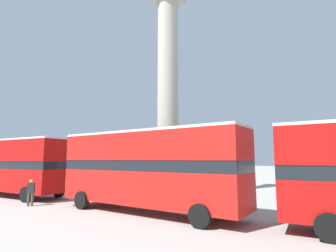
% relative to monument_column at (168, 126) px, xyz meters
% --- Properties ---
extents(ground_plane, '(200.00, 200.00, 0.00)m').
position_rel_monument_column_xyz_m(ground_plane, '(0.00, 0.00, -5.52)').
color(ground_plane, '#9E9B93').
extents(monument_column, '(6.10, 6.10, 18.29)m').
position_rel_monument_column_xyz_m(monument_column, '(0.00, 0.00, 0.00)').
color(monument_column, '#A39E8E').
rests_on(monument_column, ground_plane).
extents(bus_a, '(10.65, 3.26, 4.35)m').
position_rel_monument_column_xyz_m(bus_a, '(-10.08, -6.67, -3.11)').
color(bus_a, '#A80F0C').
rests_on(bus_a, ground_plane).
extents(bus_c, '(10.93, 3.19, 4.35)m').
position_rel_monument_column_xyz_m(bus_c, '(2.61, -6.35, -3.11)').
color(bus_c, red).
rests_on(bus_c, ground_plane).
extents(equestrian_statue, '(3.54, 3.07, 5.67)m').
position_rel_monument_column_xyz_m(equestrian_statue, '(-12.81, 5.83, -3.91)').
color(equestrian_statue, '#A39E8E').
rests_on(equestrian_statue, ground_plane).
extents(street_lamp, '(0.50, 0.50, 5.18)m').
position_rel_monument_column_xyz_m(street_lamp, '(-3.55, -1.65, -2.21)').
color(street_lamp, black).
rests_on(street_lamp, ground_plane).
extents(pedestrian_near_lamp, '(0.43, 0.38, 1.59)m').
position_rel_monument_column_xyz_m(pedestrian_near_lamp, '(-4.67, -8.47, -4.65)').
color(pedestrian_near_lamp, '#4C473D').
rests_on(pedestrian_near_lamp, ground_plane).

